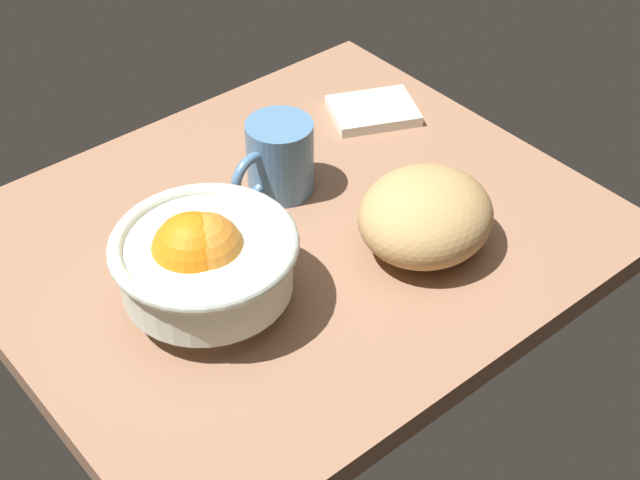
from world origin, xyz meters
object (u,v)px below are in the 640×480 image
(bread_loaf, at_px, (426,216))
(mug, at_px, (278,159))
(napkin_folded, at_px, (373,111))
(fruit_bowl, at_px, (204,259))

(bread_loaf, height_order, mug, mug)
(mug, bearing_deg, napkin_folded, -166.31)
(bread_loaf, xyz_separation_m, mug, (0.06, -0.19, 0.00))
(bread_loaf, height_order, napkin_folded, bread_loaf)
(fruit_bowl, bearing_deg, napkin_folded, -157.51)
(bread_loaf, bearing_deg, mug, -71.99)
(fruit_bowl, distance_m, napkin_folded, 0.42)
(bread_loaf, bearing_deg, fruit_bowl, -18.33)
(mug, bearing_deg, bread_loaf, 108.01)
(fruit_bowl, xyz_separation_m, bread_loaf, (-0.24, 0.08, -0.02))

